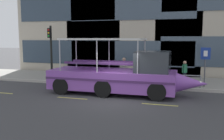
{
  "coord_description": "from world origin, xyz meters",
  "views": [
    {
      "loc": [
        3.65,
        -13.12,
        3.3
      ],
      "look_at": [
        -0.91,
        1.99,
        1.3
      ],
      "focal_mm": 40.3,
      "sensor_mm": 36.0,
      "label": 1
    }
  ],
  "objects_px": {
    "duck_tour_boat": "(121,76)",
    "pedestrian_mid_left": "(124,67)",
    "parking_sign": "(205,60)",
    "traffic_light_pole": "(51,47)",
    "pedestrian_near_bow": "(185,70)"
  },
  "relations": [
    {
      "from": "parking_sign",
      "to": "duck_tour_boat",
      "type": "bearing_deg",
      "value": -150.44
    },
    {
      "from": "duck_tour_boat",
      "to": "pedestrian_mid_left",
      "type": "relative_size",
      "value": 5.32
    },
    {
      "from": "traffic_light_pole",
      "to": "parking_sign",
      "type": "relative_size",
      "value": 1.6
    },
    {
      "from": "pedestrian_near_bow",
      "to": "traffic_light_pole",
      "type": "bearing_deg",
      "value": -175.66
    },
    {
      "from": "traffic_light_pole",
      "to": "parking_sign",
      "type": "distance_m",
      "value": 11.04
    },
    {
      "from": "duck_tour_boat",
      "to": "pedestrian_near_bow",
      "type": "distance_m",
      "value": 4.88
    },
    {
      "from": "traffic_light_pole",
      "to": "pedestrian_mid_left",
      "type": "relative_size",
      "value": 2.31
    },
    {
      "from": "parking_sign",
      "to": "pedestrian_near_bow",
      "type": "xyz_separation_m",
      "value": [
        -1.25,
        0.59,
        -0.76
      ]
    },
    {
      "from": "traffic_light_pole",
      "to": "duck_tour_boat",
      "type": "distance_m",
      "value": 6.89
    },
    {
      "from": "duck_tour_boat",
      "to": "pedestrian_mid_left",
      "type": "height_order",
      "value": "duck_tour_boat"
    },
    {
      "from": "duck_tour_boat",
      "to": "parking_sign",
      "type": "bearing_deg",
      "value": 29.56
    },
    {
      "from": "duck_tour_boat",
      "to": "pedestrian_near_bow",
      "type": "height_order",
      "value": "duck_tour_boat"
    },
    {
      "from": "traffic_light_pole",
      "to": "parking_sign",
      "type": "bearing_deg",
      "value": 0.76
    },
    {
      "from": "traffic_light_pole",
      "to": "pedestrian_mid_left",
      "type": "height_order",
      "value": "traffic_light_pole"
    },
    {
      "from": "parking_sign",
      "to": "pedestrian_near_bow",
      "type": "distance_m",
      "value": 1.58
    }
  ]
}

